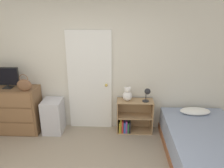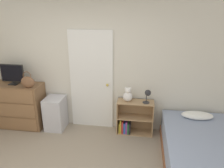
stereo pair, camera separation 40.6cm
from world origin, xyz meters
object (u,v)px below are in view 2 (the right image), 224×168
object	(u,v)px
dresser	(18,105)
desk_lamp	(148,94)
tv	(12,74)
bookshelf	(132,119)
storage_bin	(56,113)
bed	(204,153)
teddy_bear	(128,95)
handbag	(28,82)

from	to	relation	value
dresser	desk_lamp	size ratio (longest dim) A/B	3.89
tv	bookshelf	xyz separation A→B (m)	(2.39, 0.08, -0.86)
tv	dresser	bearing A→B (deg)	-15.71
storage_bin	desk_lamp	world-z (taller)	desk_lamp
bookshelf	bed	world-z (taller)	bookshelf
tv	bed	world-z (taller)	tv
bookshelf	desk_lamp	world-z (taller)	desk_lamp
teddy_bear	desk_lamp	world-z (taller)	teddy_bear
handbag	bookshelf	distance (m)	2.16
dresser	desk_lamp	world-z (taller)	desk_lamp
dresser	teddy_bear	distance (m)	2.30
storage_bin	desk_lamp	bearing A→B (deg)	0.59
bookshelf	handbag	bearing A→B (deg)	-173.58
tv	desk_lamp	xyz separation A→B (m)	(2.67, 0.03, -0.28)
dresser	tv	distance (m)	0.68
handbag	bookshelf	xyz separation A→B (m)	(2.00, 0.23, -0.77)
handbag	bed	distance (m)	3.34
dresser	desk_lamp	distance (m)	2.67
dresser	bed	xyz separation A→B (m)	(3.55, -0.74, -0.22)
tv	teddy_bear	distance (m)	2.32
teddy_bear	bed	world-z (taller)	teddy_bear
tv	storage_bin	size ratio (longest dim) A/B	0.71
dresser	storage_bin	world-z (taller)	dresser
dresser	bookshelf	size ratio (longest dim) A/B	1.49
tv	bookshelf	world-z (taller)	tv
tv	bed	size ratio (longest dim) A/B	0.25
dresser	tv	world-z (taller)	tv
dresser	bed	size ratio (longest dim) A/B	0.54
tv	storage_bin	xyz separation A→B (m)	(0.82, 0.01, -0.81)
desk_lamp	bed	world-z (taller)	desk_lamp
dresser	storage_bin	xyz separation A→B (m)	(0.80, 0.02, -0.13)
handbag	storage_bin	size ratio (longest dim) A/B	0.48
teddy_bear	tv	bearing A→B (deg)	-178.18
tv	desk_lamp	distance (m)	2.68
bed	tv	bearing A→B (deg)	168.18
tv	bookshelf	bearing A→B (deg)	1.91
tv	handbag	world-z (taller)	tv
storage_bin	teddy_bear	bearing A→B (deg)	2.47
storage_bin	bed	bearing A→B (deg)	-15.36
bookshelf	dresser	bearing A→B (deg)	-177.91
dresser	bed	bearing A→B (deg)	-11.79
storage_bin	tv	bearing A→B (deg)	-179.36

